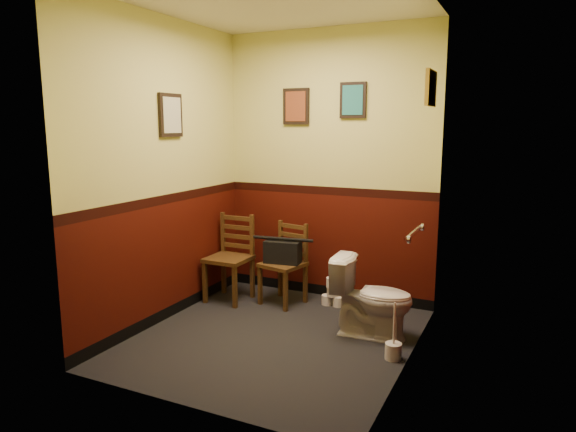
# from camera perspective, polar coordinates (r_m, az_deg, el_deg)

# --- Properties ---
(floor) EXTENTS (2.20, 2.40, 0.00)m
(floor) POSITION_cam_1_polar(r_m,az_deg,el_deg) (4.44, -1.42, -13.34)
(floor) COLOR black
(floor) RESTS_ON ground
(wall_back) EXTENTS (2.20, 0.00, 2.70)m
(wall_back) POSITION_cam_1_polar(r_m,az_deg,el_deg) (5.19, 4.51, 5.46)
(wall_back) COLOR #380B06
(wall_back) RESTS_ON ground
(wall_front) EXTENTS (2.20, 0.00, 2.70)m
(wall_front) POSITION_cam_1_polar(r_m,az_deg,el_deg) (3.08, -11.63, 2.17)
(wall_front) COLOR #380B06
(wall_front) RESTS_ON ground
(wall_left) EXTENTS (0.00, 2.40, 2.70)m
(wall_left) POSITION_cam_1_polar(r_m,az_deg,el_deg) (4.70, -13.61, 4.73)
(wall_left) COLOR #380B06
(wall_left) RESTS_ON ground
(wall_right) EXTENTS (0.00, 2.40, 2.70)m
(wall_right) POSITION_cam_1_polar(r_m,az_deg,el_deg) (3.73, 13.77, 3.43)
(wall_right) COLOR #380B06
(wall_right) RESTS_ON ground
(grab_bar) EXTENTS (0.05, 0.56, 0.06)m
(grab_bar) POSITION_cam_1_polar(r_m,az_deg,el_deg) (4.04, 13.83, -1.83)
(grab_bar) COLOR silver
(grab_bar) RESTS_ON wall_right
(framed_print_back_a) EXTENTS (0.28, 0.04, 0.36)m
(framed_print_back_a) POSITION_cam_1_polar(r_m,az_deg,el_deg) (5.29, 0.90, 12.08)
(framed_print_back_a) COLOR black
(framed_print_back_a) RESTS_ON wall_back
(framed_print_back_b) EXTENTS (0.26, 0.04, 0.34)m
(framed_print_back_b) POSITION_cam_1_polar(r_m,az_deg,el_deg) (5.08, 7.23, 12.65)
(framed_print_back_b) COLOR black
(framed_print_back_b) RESTS_ON wall_back
(framed_print_left) EXTENTS (0.04, 0.30, 0.38)m
(framed_print_left) POSITION_cam_1_polar(r_m,az_deg,el_deg) (4.74, -12.90, 10.86)
(framed_print_left) COLOR black
(framed_print_left) RESTS_ON wall_left
(framed_print_right) EXTENTS (0.04, 0.34, 0.28)m
(framed_print_right) POSITION_cam_1_polar(r_m,az_deg,el_deg) (4.31, 15.56, 13.52)
(framed_print_right) COLOR olive
(framed_print_right) RESTS_ON wall_right
(toilet) EXTENTS (0.70, 0.41, 0.67)m
(toilet) POSITION_cam_1_polar(r_m,az_deg,el_deg) (4.41, 9.36, -8.99)
(toilet) COLOR white
(toilet) RESTS_ON floor
(toilet_brush) EXTENTS (0.13, 0.13, 0.45)m
(toilet_brush) POSITION_cam_1_polar(r_m,az_deg,el_deg) (4.12, 11.61, -14.37)
(toilet_brush) COLOR silver
(toilet_brush) RESTS_ON floor
(chair_left) EXTENTS (0.41, 0.41, 0.87)m
(chair_left) POSITION_cam_1_polar(r_m,az_deg,el_deg) (5.26, -6.39, -4.63)
(chair_left) COLOR #563819
(chair_left) RESTS_ON floor
(chair_right) EXTENTS (0.45, 0.45, 0.80)m
(chair_right) POSITION_cam_1_polar(r_m,az_deg,el_deg) (5.13, -0.33, -5.31)
(chair_right) COLOR #563819
(chair_right) RESTS_ON floor
(handbag) EXTENTS (0.37, 0.22, 0.26)m
(handbag) POSITION_cam_1_polar(r_m,az_deg,el_deg) (5.07, -0.59, -3.98)
(handbag) COLOR black
(handbag) RESTS_ON chair_right
(tp_stack) EXTENTS (0.22, 0.14, 0.29)m
(tp_stack) POSITION_cam_1_polar(r_m,az_deg,el_deg) (5.14, 4.94, -8.61)
(tp_stack) COLOR silver
(tp_stack) RESTS_ON floor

